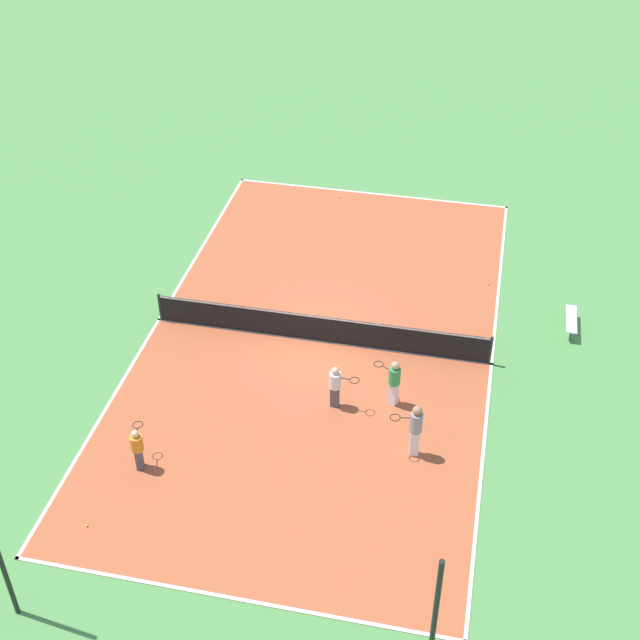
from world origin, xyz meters
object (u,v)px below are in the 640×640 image
player_baseline_gray (416,427)px  fence_post_back_left (433,632)px  tennis_ball_near_net (87,525)px  tennis_ball_left_sideline (340,197)px  player_far_green (394,380)px  player_center_orange (137,447)px  player_far_white (335,384)px  tennis_ball_far_baseline (488,284)px  tennis_net (320,328)px  bench (571,320)px

player_baseline_gray → fence_post_back_left: 7.43m
tennis_ball_near_net → tennis_ball_left_sideline: same height
tennis_ball_near_net → player_far_green: bearing=-138.1°
player_far_green → player_baseline_gray: player_baseline_gray is taller
player_far_green → player_center_orange: bearing=59.2°
player_far_white → player_center_orange: bearing=-140.4°
player_center_orange → tennis_ball_far_baseline: player_center_orange is taller
tennis_ball_left_sideline → player_center_orange: bearing=81.1°
player_far_green → tennis_ball_near_net: player_far_green is taller
player_far_white → tennis_ball_left_sideline: bearing=103.1°
tennis_net → player_center_orange: bearing=60.6°
bench → tennis_ball_left_sideline: bearing=-127.6°
player_far_green → tennis_ball_far_baseline: bearing=-82.2°
tennis_ball_far_baseline → player_baseline_gray: bearing=80.1°
tennis_ball_near_net → player_far_white: bearing=-132.5°
tennis_ball_near_net → tennis_ball_far_baseline: 16.64m
tennis_ball_far_baseline → fence_post_back_left: size_ratio=0.01×
tennis_net → player_center_orange: size_ratio=8.00×
player_far_white → fence_post_back_left: fence_post_back_left is taller
player_far_white → player_far_green: bearing=18.1°
tennis_ball_near_net → player_baseline_gray: bearing=-151.2°
tennis_net → tennis_ball_near_net: size_ratio=166.18×
bench → fence_post_back_left: (3.26, 14.23, 1.92)m
tennis_net → player_baseline_gray: bearing=129.3°
bench → tennis_ball_near_net: size_ratio=23.33×
tennis_ball_left_sideline → tennis_ball_far_baseline: 8.32m
bench → player_far_white: bearing=-52.3°
player_baseline_gray → tennis_ball_far_baseline: size_ratio=27.04×
tennis_ball_left_sideline → tennis_net: bearing=97.2°
player_center_orange → fence_post_back_left: size_ratio=0.31×
player_baseline_gray → player_center_orange: player_baseline_gray is taller
bench → tennis_ball_far_baseline: bench is taller
player_baseline_gray → tennis_ball_left_sideline: player_baseline_gray is taller
tennis_ball_near_net → tennis_ball_left_sideline: (-3.16, -18.69, 0.00)m
bench → player_baseline_gray: player_baseline_gray is taller
fence_post_back_left → tennis_net: bearing=-67.3°
player_center_orange → tennis_ball_left_sideline: (-2.55, -16.36, -0.76)m
player_far_green → player_far_white: (1.71, 0.47, -0.09)m
player_baseline_gray → tennis_ball_far_baseline: (-1.58, -9.08, -1.04)m
tennis_net → bench: bearing=-163.4°
player_far_white → player_baseline_gray: player_baseline_gray is taller
tennis_ball_near_net → tennis_net: bearing=-115.9°
player_far_white → tennis_ball_left_sideline: (2.34, -12.70, -0.82)m
bench → fence_post_back_left: bearing=-12.9°
player_far_green → tennis_ball_far_baseline: size_ratio=24.12×
tennis_net → bench: size_ratio=7.12×
bench → player_far_white: size_ratio=1.05×
player_far_green → tennis_ball_near_net: bearing=69.0°
player_baseline_gray → fence_post_back_left: bearing=90.4°
player_far_white → tennis_ball_far_baseline: bearing=63.6°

